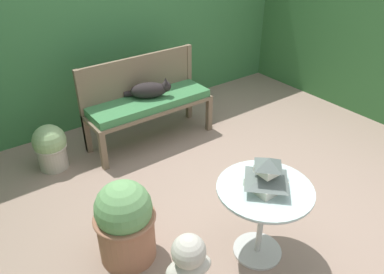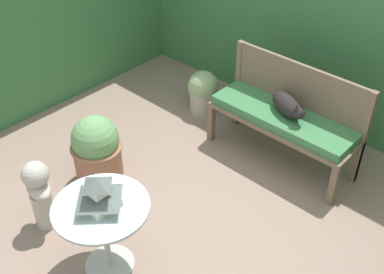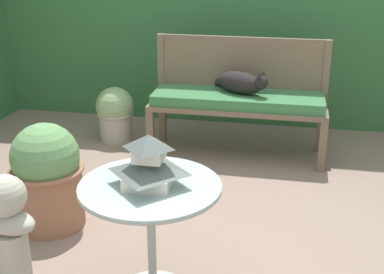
{
  "view_description": "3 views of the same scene",
  "coord_description": "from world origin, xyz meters",
  "px_view_note": "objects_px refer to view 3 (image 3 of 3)",
  "views": [
    {
      "loc": [
        -1.93,
        -2.1,
        2.32
      ],
      "look_at": [
        -0.26,
        0.17,
        0.62
      ],
      "focal_mm": 35.0,
      "sensor_mm": 36.0,
      "label": 1
    },
    {
      "loc": [
        1.81,
        -2.05,
        3.04
      ],
      "look_at": [
        -0.42,
        0.36,
        0.57
      ],
      "focal_mm": 45.0,
      "sensor_mm": 36.0,
      "label": 2
    },
    {
      "loc": [
        0.36,
        -2.96,
        1.79
      ],
      "look_at": [
        -0.28,
        0.36,
        0.48
      ],
      "focal_mm": 50.0,
      "sensor_mm": 36.0,
      "label": 3
    }
  ],
  "objects_px": {
    "potted_plant_hedge_corner": "(115,113)",
    "cat": "(241,83)",
    "pagoda_birdhouse": "(149,164)",
    "potted_plant_table_far": "(47,176)",
    "garden_bust": "(9,227)",
    "patio_table": "(151,210)",
    "garden_bench": "(238,103)"
  },
  "relations": [
    {
      "from": "pagoda_birdhouse",
      "to": "potted_plant_hedge_corner",
      "type": "relative_size",
      "value": 0.61
    },
    {
      "from": "pagoda_birdhouse",
      "to": "garden_bust",
      "type": "bearing_deg",
      "value": -173.86
    },
    {
      "from": "garden_bench",
      "to": "garden_bust",
      "type": "distance_m",
      "value": 2.25
    },
    {
      "from": "garden_bust",
      "to": "potted_plant_table_far",
      "type": "bearing_deg",
      "value": 110.62
    },
    {
      "from": "pagoda_birdhouse",
      "to": "potted_plant_table_far",
      "type": "bearing_deg",
      "value": 145.08
    },
    {
      "from": "garden_bust",
      "to": "potted_plant_hedge_corner",
      "type": "height_order",
      "value": "garden_bust"
    },
    {
      "from": "patio_table",
      "to": "potted_plant_table_far",
      "type": "height_order",
      "value": "potted_plant_table_far"
    },
    {
      "from": "potted_plant_hedge_corner",
      "to": "garden_bust",
      "type": "bearing_deg",
      "value": -85.43
    },
    {
      "from": "potted_plant_table_far",
      "to": "garden_bust",
      "type": "bearing_deg",
      "value": -80.88
    },
    {
      "from": "cat",
      "to": "patio_table",
      "type": "relative_size",
      "value": 0.66
    },
    {
      "from": "patio_table",
      "to": "potted_plant_table_far",
      "type": "bearing_deg",
      "value": 145.08
    },
    {
      "from": "garden_bench",
      "to": "garden_bust",
      "type": "bearing_deg",
      "value": -114.74
    },
    {
      "from": "garden_bench",
      "to": "pagoda_birdhouse",
      "type": "xyz_separation_m",
      "value": [
        -0.21,
        -1.96,
        0.3
      ]
    },
    {
      "from": "pagoda_birdhouse",
      "to": "garden_bust",
      "type": "height_order",
      "value": "pagoda_birdhouse"
    },
    {
      "from": "garden_bench",
      "to": "garden_bust",
      "type": "height_order",
      "value": "garden_bust"
    },
    {
      "from": "cat",
      "to": "garden_bust",
      "type": "distance_m",
      "value": 2.29
    },
    {
      "from": "garden_bench",
      "to": "potted_plant_hedge_corner",
      "type": "bearing_deg",
      "value": 172.99
    },
    {
      "from": "garden_bench",
      "to": "potted_plant_hedge_corner",
      "type": "xyz_separation_m",
      "value": [
        -1.12,
        0.14,
        -0.2
      ]
    },
    {
      "from": "cat",
      "to": "potted_plant_table_far",
      "type": "xyz_separation_m",
      "value": [
        -1.07,
        -1.4,
        -0.29
      ]
    },
    {
      "from": "potted_plant_table_far",
      "to": "cat",
      "type": "bearing_deg",
      "value": 52.62
    },
    {
      "from": "garden_bust",
      "to": "potted_plant_hedge_corner",
      "type": "relative_size",
      "value": 1.34
    },
    {
      "from": "potted_plant_hedge_corner",
      "to": "cat",
      "type": "bearing_deg",
      "value": -5.97
    },
    {
      "from": "garden_bust",
      "to": "potted_plant_hedge_corner",
      "type": "xyz_separation_m",
      "value": [
        -0.17,
        2.18,
        -0.12
      ]
    },
    {
      "from": "cat",
      "to": "potted_plant_table_far",
      "type": "distance_m",
      "value": 1.78
    },
    {
      "from": "pagoda_birdhouse",
      "to": "garden_bench",
      "type": "bearing_deg",
      "value": 83.84
    },
    {
      "from": "garden_bench",
      "to": "potted_plant_table_far",
      "type": "height_order",
      "value": "potted_plant_table_far"
    },
    {
      "from": "garden_bust",
      "to": "cat",
      "type": "bearing_deg",
      "value": 76.46
    },
    {
      "from": "pagoda_birdhouse",
      "to": "patio_table",
      "type": "bearing_deg",
      "value": 104.04
    },
    {
      "from": "potted_plant_hedge_corner",
      "to": "potted_plant_table_far",
      "type": "bearing_deg",
      "value": -87.44
    },
    {
      "from": "cat",
      "to": "potted_plant_hedge_corner",
      "type": "relative_size",
      "value": 0.94
    },
    {
      "from": "garden_bust",
      "to": "potted_plant_hedge_corner",
      "type": "distance_m",
      "value": 2.19
    },
    {
      "from": "cat",
      "to": "potted_plant_table_far",
      "type": "height_order",
      "value": "cat"
    }
  ]
}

